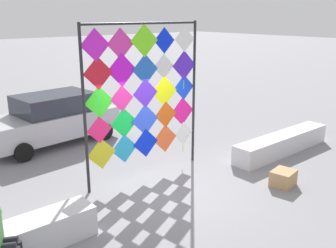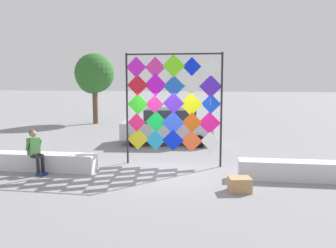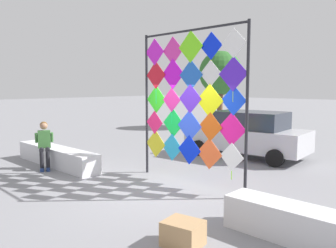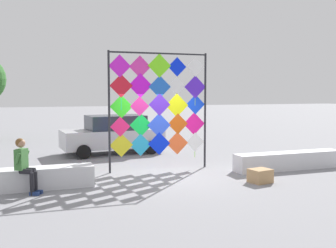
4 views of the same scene
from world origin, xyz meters
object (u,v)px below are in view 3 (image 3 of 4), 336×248
seated_vendor (44,142)px  tree_far_right (220,75)px  cardboard_box_large (183,233)px  kite_display_rack (190,97)px  parked_car (247,134)px

seated_vendor → tree_far_right: tree_far_right is taller
cardboard_box_large → tree_far_right: size_ratio=0.13×
kite_display_rack → seated_vendor: size_ratio=2.73×
kite_display_rack → cardboard_box_large: 3.98m
seated_vendor → kite_display_rack: bearing=23.5°
seated_vendor → cardboard_box_large: bearing=-8.0°
seated_vendor → tree_far_right: (-2.34, 12.20, 2.29)m
parked_car → tree_far_right: bearing=131.7°
kite_display_rack → tree_far_right: tree_far_right is taller
parked_car → cardboard_box_large: size_ratio=7.34×
kite_display_rack → parked_car: (-0.72, 3.97, -1.38)m
kite_display_rack → seated_vendor: kite_display_rack is taller
parked_car → cardboard_box_large: (2.87, -6.65, -0.62)m
parked_car → seated_vendor: bearing=-120.6°
cardboard_box_large → seated_vendor: bearing=172.0°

